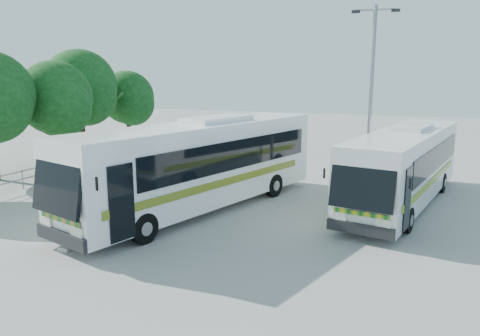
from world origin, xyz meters
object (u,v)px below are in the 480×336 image
at_px(tree_far_d, 81,87).
at_px(coach_adjacent, 404,165).
at_px(tree_far_c, 56,98).
at_px(tree_far_e, 128,98).
at_px(coach_main, 200,163).
at_px(lamppost, 371,92).

height_order(tree_far_d, coach_adjacent, tree_far_d).
distance_m(tree_far_c, tree_far_e, 8.22).
bearing_deg(tree_far_e, coach_main, -46.82).
bearing_deg(coach_adjacent, tree_far_e, 166.87).
bearing_deg(coach_adjacent, lamppost, 143.17).
relative_size(tree_far_d, coach_adjacent, 0.61).
distance_m(tree_far_d, tree_far_e, 4.65).
relative_size(coach_main, lamppost, 1.53).
bearing_deg(coach_adjacent, tree_far_d, 178.52).
xyz_separation_m(tree_far_d, tree_far_e, (0.68, 4.50, -0.93)).
xyz_separation_m(tree_far_e, coach_adjacent, (20.43, -9.37, -2.10)).
distance_m(tree_far_e, coach_main, 18.27).
bearing_deg(coach_adjacent, coach_main, -142.62).
bearing_deg(lamppost, tree_far_c, 177.46).
height_order(tree_far_c, tree_far_e, tree_far_c).
xyz_separation_m(coach_main, lamppost, (6.23, 5.86, 2.84)).
xyz_separation_m(tree_far_d, coach_adjacent, (21.11, -4.87, -3.03)).
height_order(tree_far_e, coach_adjacent, tree_far_e).
relative_size(tree_far_c, tree_far_d, 0.88).
xyz_separation_m(tree_far_d, coach_main, (13.12, -8.75, -2.80)).
relative_size(tree_far_d, lamppost, 0.83).
bearing_deg(coach_main, tree_far_c, 174.18).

